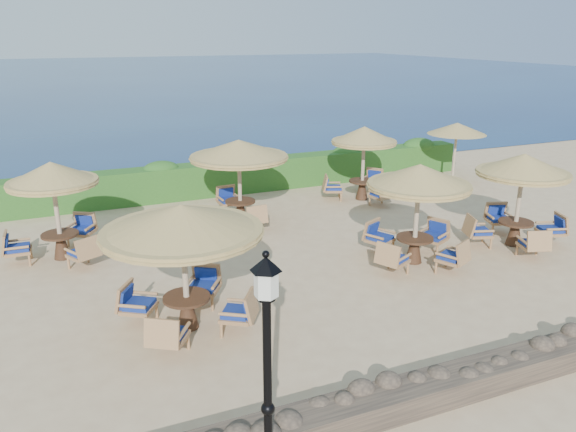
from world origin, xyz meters
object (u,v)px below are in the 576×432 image
Objects in this scene: extra_parasol at (457,129)px; cafe_set_0 at (183,241)px; cafe_set_5 at (364,151)px; lamp_post at (268,385)px; cafe_set_3 at (54,195)px; cafe_set_4 at (239,159)px; cafe_set_2 at (521,186)px; cafe_set_1 at (418,198)px.

cafe_set_0 reaches higher than extra_parasol.
cafe_set_5 reaches higher than extra_parasol.
lamp_post reaches higher than cafe_set_3.
lamp_post is 1.38× the size of extra_parasol.
cafe_set_4 is (3.13, 10.61, 0.51)m from lamp_post.
lamp_post is 1.15× the size of cafe_set_2.
cafe_set_4 is at bearing 142.52° from cafe_set_2.
cafe_set_4 and cafe_set_5 have the same top height.
extra_parasol is (12.60, 12.00, 0.62)m from lamp_post.
cafe_set_4 is at bearing 10.96° from cafe_set_3.
extra_parasol is at bearing 45.12° from cafe_set_1.
cafe_set_2 is (9.68, 1.03, -0.18)m from cafe_set_0.
cafe_set_5 is at bearing 40.08° from cafe_set_0.
cafe_set_1 is at bearing 9.75° from cafe_set_0.
cafe_set_3 is (-2.24, 5.00, -0.15)m from cafe_set_0.
cafe_set_2 and cafe_set_4 have the same top height.
cafe_set_2 is (9.66, 5.60, 0.19)m from lamp_post.
cafe_set_2 reaches higher than extra_parasol.
lamp_post is 13.84m from cafe_set_5.
lamp_post is at bearing -106.42° from cafe_set_4.
lamp_post reaches higher than extra_parasol.
extra_parasol is 8.97m from cafe_set_1.
cafe_set_4 is at bearing 73.58° from lamp_post.
extra_parasol is 9.58m from cafe_set_4.
extra_parasol is at bearing 30.49° from cafe_set_0.
cafe_set_5 is at bearing -171.43° from extra_parasol.
cafe_set_3 reaches higher than extra_parasol.
extra_parasol is 14.65m from cafe_set_0.
extra_parasol is 0.78× the size of cafe_set_4.
cafe_set_1 and cafe_set_4 have the same top height.
cafe_set_1 is at bearing -134.88° from extra_parasol.
cafe_set_3 is (-8.54, 3.92, -0.01)m from cafe_set_1.
lamp_post is 4.58m from cafe_set_0.
cafe_set_5 is at bearing 73.21° from cafe_set_1.
cafe_set_0 is at bearing -117.50° from cafe_set_4.
extra_parasol is 0.88× the size of cafe_set_5.
cafe_set_2 is 1.05× the size of cafe_set_5.
cafe_set_4 is at bearing 62.50° from cafe_set_0.
cafe_set_2 and cafe_set_3 have the same top height.
lamp_post is 1.19× the size of cafe_set_3.
cafe_set_5 is (-1.68, 5.70, 0.04)m from cafe_set_2.
cafe_set_4 is (-6.53, 5.01, 0.32)m from cafe_set_2.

